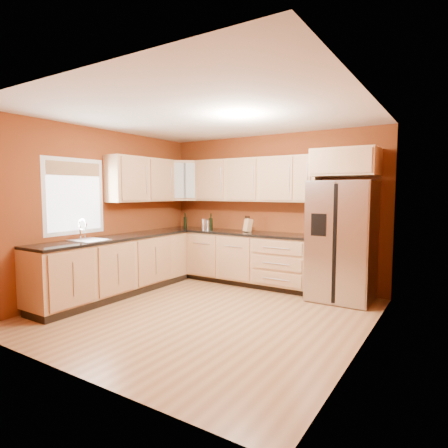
{
  "coord_description": "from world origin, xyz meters",
  "views": [
    {
      "loc": [
        2.82,
        -3.97,
        1.62
      ],
      "look_at": [
        -0.27,
        0.9,
        1.12
      ],
      "focal_mm": 30.0,
      "sensor_mm": 36.0,
      "label": 1
    }
  ],
  "objects_px": {
    "refrigerator": "(342,241)",
    "canister_left": "(205,224)",
    "wine_bottle_a": "(185,220)",
    "soap_dispenser": "(309,230)",
    "knife_block": "(248,225)"
  },
  "relations": [
    {
      "from": "refrigerator",
      "to": "canister_left",
      "type": "bearing_deg",
      "value": 179.88
    },
    {
      "from": "wine_bottle_a",
      "to": "soap_dispenser",
      "type": "distance_m",
      "value": 2.45
    },
    {
      "from": "refrigerator",
      "to": "canister_left",
      "type": "distance_m",
      "value": 2.51
    },
    {
      "from": "wine_bottle_a",
      "to": "canister_left",
      "type": "bearing_deg",
      "value": -6.49
    },
    {
      "from": "refrigerator",
      "to": "soap_dispenser",
      "type": "relative_size",
      "value": 8.99
    },
    {
      "from": "refrigerator",
      "to": "knife_block",
      "type": "distance_m",
      "value": 1.66
    },
    {
      "from": "knife_block",
      "to": "soap_dispenser",
      "type": "relative_size",
      "value": 1.15
    },
    {
      "from": "wine_bottle_a",
      "to": "knife_block",
      "type": "xyz_separation_m",
      "value": [
        1.35,
        0.05,
        -0.03
      ]
    },
    {
      "from": "canister_left",
      "to": "wine_bottle_a",
      "type": "xyz_separation_m",
      "value": [
        -0.5,
        0.06,
        0.05
      ]
    },
    {
      "from": "refrigerator",
      "to": "canister_left",
      "type": "height_order",
      "value": "refrigerator"
    },
    {
      "from": "soap_dispenser",
      "to": "wine_bottle_a",
      "type": "bearing_deg",
      "value": -178.99
    },
    {
      "from": "refrigerator",
      "to": "canister_left",
      "type": "relative_size",
      "value": 9.12
    },
    {
      "from": "knife_block",
      "to": "canister_left",
      "type": "bearing_deg",
      "value": -151.08
    },
    {
      "from": "refrigerator",
      "to": "knife_block",
      "type": "xyz_separation_m",
      "value": [
        -1.65,
        0.11,
        0.14
      ]
    },
    {
      "from": "knife_block",
      "to": "refrigerator",
      "type": "bearing_deg",
      "value": 18.24
    }
  ]
}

